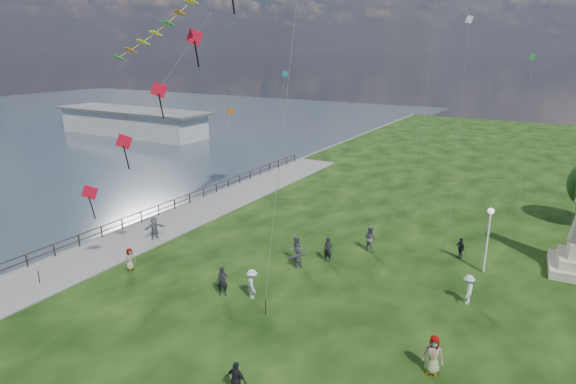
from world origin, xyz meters
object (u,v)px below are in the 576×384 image
Objects in this scene: pier_pavilion at (132,122)px; person_1 at (296,249)px; person_2 at (252,284)px; person_4 at (433,355)px; person_5 at (154,229)px; person_11 at (298,257)px; person_9 at (460,248)px; person_8 at (468,289)px; person_6 at (328,250)px; person_7 at (370,238)px; person_10 at (130,259)px; person_3 at (236,379)px; lamppost at (489,226)px; person_0 at (223,281)px.

pier_pavilion is 60.06m from person_1.
person_4 reaches higher than person_2.
person_5 is 11.80m from person_11.
person_5 reaches higher than person_9.
person_8 reaches higher than person_9.
person_1 is 2.17m from person_6.
person_7 is at bearing -117.20° from person_9.
person_10 is (-18.35, -12.77, 0.00)m from person_9.
person_1 is 11.40m from person_9.
person_3 is 1.09× the size of person_10.
person_7 reaches higher than person_11.
lamppost reaches higher than person_7.
pier_pavilion is 16.93× the size of person_2.
person_2 is 10.53m from person_7.
person_3 is 18.93m from person_5.
person_3 is 0.94× the size of person_5.
person_3 is at bearing -80.16° from person_6.
person_0 reaches higher than person_8.
person_6 reaches higher than person_11.
person_0 is 1.24× the size of person_11.
lamppost is 2.68× the size of person_3.
person_11 is at bearing -125.27° from person_6.
person_2 is at bearing -58.80° from person_3.
person_5 is at bearing -113.50° from person_9.
person_5 is 22.43m from person_8.
person_8 is at bearing -7.16° from person_6.
person_4 is at bearing 10.34° from person_1.
person_2 is (50.80, -37.79, -0.95)m from pier_pavilion.
person_1 is at bearing -42.92° from person_2.
person_4 is 22.77m from person_5.
person_1 is at bearing -95.11° from person_8.
person_5 is 1.16× the size of person_9.
person_1 reaches higher than person_6.
person_9 is (-1.65, 6.23, -0.13)m from person_8.
person_2 is 6.94m from person_6.
person_6 is at bearing -78.41° from person_3.
person_3 is 0.88× the size of person_4.
person_0 is 1.03× the size of person_5.
pier_pavilion is at bearing -158.52° from person_9.
person_4 is (61.57, -39.38, -0.91)m from pier_pavilion.
person_10 is at bearing -28.95° from person_11.
person_8 is (22.34, 2.00, 0.01)m from person_5.
lamppost reaches higher than person_10.
person_2 is 1.01× the size of person_8.
person_3 is 1.13× the size of person_11.
person_7 is (-7.69, -0.40, -2.23)m from lamppost.
person_4 is 1.07× the size of person_6.
person_5 is (-9.70, 4.23, -0.03)m from person_0.
person_2 is at bearing -75.24° from person_10.
person_4 is at bearing -32.60° from pier_pavilion.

